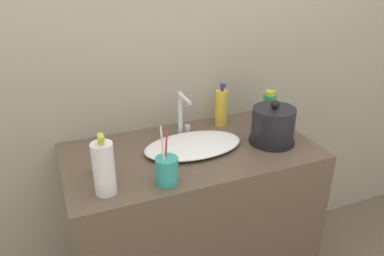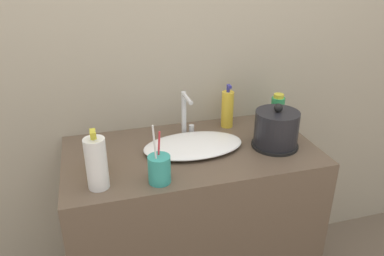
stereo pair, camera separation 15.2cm
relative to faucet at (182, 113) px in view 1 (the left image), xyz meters
name	(u,v)px [view 1 (the left image)]	position (x,y,z in m)	size (l,w,h in m)	color
wall_back	(165,24)	(-0.02, 0.15, 0.36)	(6.00, 0.04, 2.60)	#ADA38E
vanity_counter	(191,229)	(-0.02, -0.14, -0.53)	(1.04, 0.55, 0.83)	brown
sink_basin	(193,145)	(-0.01, -0.14, -0.09)	(0.42, 0.24, 0.04)	white
faucet	(182,113)	(0.00, 0.00, 0.00)	(0.06, 0.13, 0.20)	silver
electric_kettle	(273,127)	(0.34, -0.21, -0.04)	(0.20, 0.20, 0.19)	black
toothbrush_cup	(167,171)	(-0.19, -0.34, -0.06)	(0.08, 0.08, 0.22)	teal
lotion_bottle	(221,108)	(0.21, 0.04, -0.02)	(0.06, 0.06, 0.21)	gold
shampoo_bottle	(269,107)	(0.44, -0.01, -0.04)	(0.06, 0.06, 0.16)	#2D9956
mouthwash_bottle	(100,160)	(-0.40, -0.20, -0.05)	(0.05, 0.05, 0.16)	gold
hand_cream_bottle	(104,168)	(-0.40, -0.32, -0.02)	(0.07, 0.07, 0.22)	white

